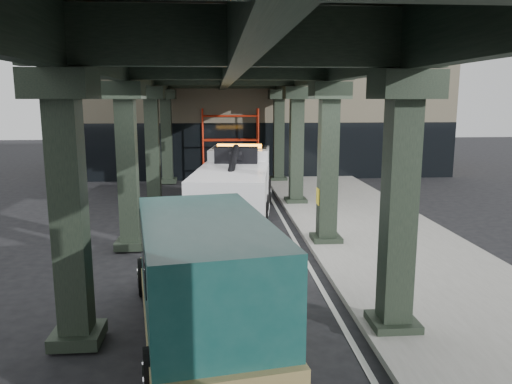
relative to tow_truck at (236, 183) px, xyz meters
name	(u,v)px	position (x,y,z in m)	size (l,w,h in m)	color
ground	(247,268)	(0.06, -5.82, -1.37)	(90.00, 90.00, 0.00)	black
sidewalk	(385,241)	(4.56, -3.82, -1.30)	(5.00, 40.00, 0.15)	gray
lane_stripe	(297,245)	(1.76, -3.82, -1.37)	(0.12, 38.00, 0.01)	silver
viaduct	(228,65)	(-0.34, -3.82, 4.09)	(7.40, 32.00, 6.40)	black
building	(258,107)	(2.06, 14.18, 2.63)	(22.00, 10.00, 8.00)	#C6B793
scaffolding	(230,143)	(0.06, 8.82, 0.73)	(3.08, 0.88, 4.00)	red
tow_truck	(236,183)	(0.00, 0.00, 0.00)	(3.41, 8.81, 2.82)	black
towed_van	(203,273)	(-1.00, -9.72, -0.08)	(3.21, 6.21, 2.40)	#113F3C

